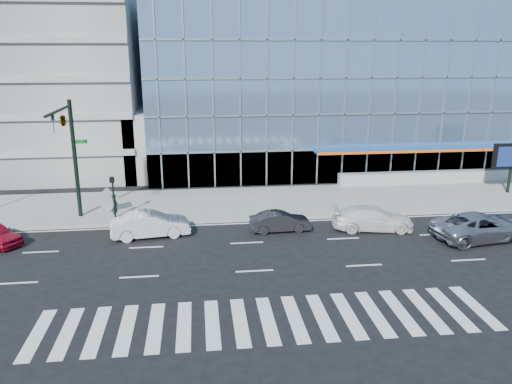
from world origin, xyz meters
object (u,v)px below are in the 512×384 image
traffic_signal (67,133)px  pedestrian (115,206)px  silver_suv (481,227)px  tilted_panel (108,200)px  dark_sedan (280,222)px  white_sedan (150,224)px  white_suv (373,218)px  ped_signal_post (113,191)px

traffic_signal → pedestrian: traffic_signal is taller
silver_suv → tilted_panel: (-23.54, 7.67, 0.23)m
dark_sedan → tilted_panel: tilted_panel is taller
white_sedan → traffic_signal: bearing=53.7°
pedestrian → tilted_panel: bearing=27.2°
pedestrian → white_suv: bearing=-105.5°
ped_signal_post → pedestrian: size_ratio=1.80×
silver_suv → pedestrian: 23.74m
traffic_signal → dark_sedan: (13.34, -2.77, -5.52)m
white_suv → dark_sedan: size_ratio=1.34×
traffic_signal → ped_signal_post: traffic_signal is taller
white_suv → silver_suv: bearing=-104.8°
pedestrian → dark_sedan: bearing=-110.3°
white_suv → dark_sedan: bearing=93.9°
white_sedan → dark_sedan: size_ratio=1.25×
ped_signal_post → tilted_panel: ped_signal_post is taller
tilted_panel → traffic_signal: bearing=-135.6°
traffic_signal → ped_signal_post: (2.50, 0.37, -4.02)m
traffic_signal → white_sedan: size_ratio=1.65×
pedestrian → silver_suv: bearing=-108.1°
traffic_signal → pedestrian: bearing=16.8°
ped_signal_post → white_suv: 17.27m
ped_signal_post → silver_suv: size_ratio=0.50×
ped_signal_post → silver_suv: bearing=-14.9°
white_suv → dark_sedan: white_suv is taller
white_sedan → white_suv: bearing=-99.7°
white_sedan → tilted_panel: tilted_panel is taller
silver_suv → white_sedan: 20.41m
traffic_signal → tilted_panel: size_ratio=6.15×
dark_sedan → ped_signal_post: bearing=71.5°
traffic_signal → silver_suv: traffic_signal is taller
traffic_signal → white_sedan: traffic_signal is taller
silver_suv → pedestrian: pedestrian is taller
traffic_signal → ped_signal_post: 4.75m
ped_signal_post → pedestrian: ped_signal_post is taller
dark_sedan → pedestrian: pedestrian is taller
traffic_signal → pedestrian: 5.80m
dark_sedan → silver_suv: bearing=-106.1°
silver_suv → ped_signal_post: bearing=67.2°
ped_signal_post → tilted_panel: (-0.70, 1.60, -1.07)m
dark_sedan → pedestrian: bearing=69.7°
white_suv → dark_sedan: 6.02m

